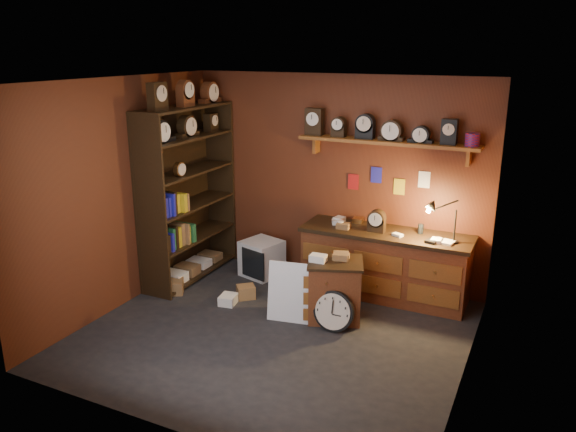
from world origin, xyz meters
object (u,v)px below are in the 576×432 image
(workbench, at_px, (385,260))
(shelving_unit, at_px, (186,186))
(big_round_clock, at_px, (334,311))
(low_cabinet, at_px, (334,287))

(workbench, bearing_deg, shelving_unit, -169.19)
(workbench, relative_size, big_round_clock, 4.49)
(shelving_unit, xyz_separation_m, workbench, (2.59, 0.49, -0.78))
(low_cabinet, bearing_deg, big_round_clock, -90.76)
(low_cabinet, distance_m, big_round_clock, 0.33)
(workbench, height_order, low_cabinet, workbench)
(workbench, distance_m, big_round_clock, 1.17)
(shelving_unit, xyz_separation_m, big_round_clock, (2.35, -0.62, -1.03))
(big_round_clock, bearing_deg, low_cabinet, 109.72)
(workbench, relative_size, low_cabinet, 2.62)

